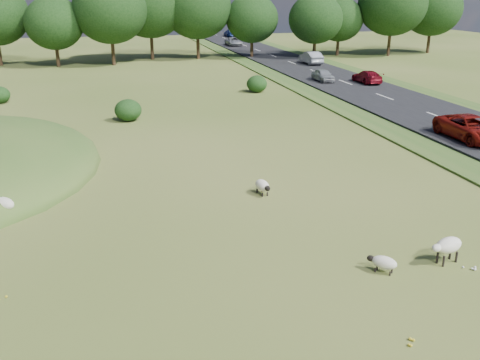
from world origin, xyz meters
name	(u,v)px	position (x,y,z in m)	size (l,w,h in m)	color
ground	(158,123)	(0.00, 20.00, 0.00)	(160.00, 160.00, 0.00)	#415A1C
road	(354,87)	(20.00, 30.00, 0.12)	(8.00, 150.00, 0.25)	black
treeline	(118,10)	(-1.06, 55.44, 6.57)	(96.28, 14.66, 11.70)	black
shrubs	(146,95)	(-0.22, 26.84, 0.76)	(24.07, 11.05, 1.57)	black
sheep_0	(383,262)	(5.04, -3.40, 0.37)	(0.95, 0.95, 0.59)	beige
sheep_1	(263,186)	(3.21, 4.53, 0.44)	(0.68, 1.24, 0.69)	beige
sheep_2	(4,204)	(-7.88, 4.58, 0.63)	(1.15, 1.16, 0.90)	beige
sheep_4	(448,246)	(7.47, -3.35, 0.67)	(1.37, 0.83, 0.95)	beige
car_1	(323,75)	(18.10, 33.25, 0.86)	(1.44, 3.58, 1.22)	#989B9F
car_2	(234,42)	(18.10, 71.82, 0.92)	(2.21, 4.80, 1.33)	#989A9F
car_3	(471,128)	(18.10, 9.87, 0.97)	(2.39, 5.18, 1.44)	maroon
car_4	(311,58)	(21.90, 46.34, 1.02)	(1.63, 4.68, 1.54)	#95979C
car_6	(367,77)	(21.90, 31.14, 0.86)	(1.70, 4.19, 1.22)	maroon
car_7	(231,33)	(21.90, 90.21, 0.97)	(2.01, 4.95, 1.44)	navy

